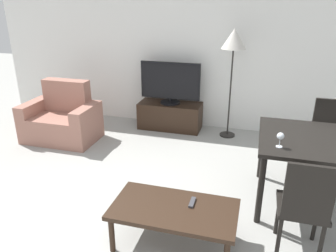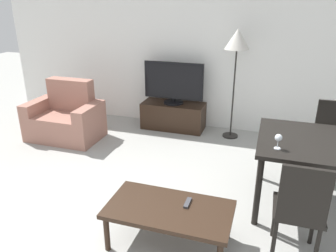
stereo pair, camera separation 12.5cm
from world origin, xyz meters
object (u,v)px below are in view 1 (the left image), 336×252
Objects in this scene: floor_lamp at (234,43)px; armchair at (62,120)px; tv at (170,83)px; dining_chair_near at (304,205)px; coffee_table at (174,212)px; dining_table at (321,147)px; wine_glass_left at (280,137)px; dining_chair_far at (328,134)px; tv_stand at (170,116)px; remote_primary at (192,202)px.

armchair is at bearing -161.57° from floor_lamp.
tv reaches higher than dining_chair_near.
coffee_table is at bearing -94.12° from floor_lamp.
coffee_table is 2.84m from floor_lamp.
armchair is 0.90× the size of dining_table.
wine_glass_left is at bearing -51.14° from tv.
wine_glass_left is at bearing -119.38° from dining_chair_far.
dining_chair_far is at bearing -0.04° from armchair.
tv_stand is 0.62× the size of floor_lamp.
coffee_table is 1.17× the size of dining_chair_far.
dining_table is at bearing 37.85° from remote_primary.
floor_lamp is at bearing -3.65° from tv.
floor_lamp reaches higher than dining_chair_far.
dining_chair_near is at bearing -70.80° from floor_lamp.
dining_chair_far is at bearing 51.78° from remote_primary.
tv_stand is at bearing 158.58° from dining_chair_far.
coffee_table is 1.19m from wine_glass_left.
remote_primary is at bearing -176.89° from dining_chair_near.
dining_chair_near is (-0.21, -0.82, -0.17)m from dining_table.
floor_lamp is (2.45, 0.82, 1.14)m from armchair.
dining_chair_near is 1.70m from dining_chair_far.
tv reaches higher than dining_chair_far.
remote_primary is at bearing 36.99° from coffee_table.
dining_chair_near is 0.56× the size of floor_lamp.
dining_chair_far is (1.47, 1.80, 0.17)m from coffee_table.
armchair is 0.66× the size of floor_lamp.
dining_chair_far reaches higher than coffee_table.
tv is 1.18m from floor_lamp.
tv is at bearing 30.66° from armchair.
tv is at bearing 176.35° from floor_lamp.
remote_primary is 1.02m from wine_glass_left.
dining_chair_far is 2.16m from remote_primary.
dining_chair_near is (1.05, 0.15, 0.17)m from coffee_table.
coffee_table is at bearing -171.71° from dining_chair_near.
dining_table is 8.08× the size of remote_primary.
dining_chair_near is (1.83, -2.53, 0.29)m from tv_stand.
tv is 2.66m from dining_table.
tv is at bearing 125.87° from dining_chair_near.
coffee_table is (0.78, -2.68, 0.12)m from tv_stand.
remote_primary is at bearing -128.22° from dining_chair_far.
floor_lamp is 11.36× the size of wine_glass_left.
wine_glass_left is (1.62, -2.01, 0.65)m from tv_stand.
dining_chair_near is at bearing -104.47° from dining_table.
armchair is 1.06× the size of tv_stand.
wine_glass_left is (0.70, 0.57, 0.47)m from remote_primary.
coffee_table is at bearing -38.55° from armchair.
armchair is at bearing 141.45° from coffee_table.
dining_chair_near and dining_chair_far have the same top height.
armchair is 2.94m from remote_primary.
tv_stand is 0.56m from tv.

